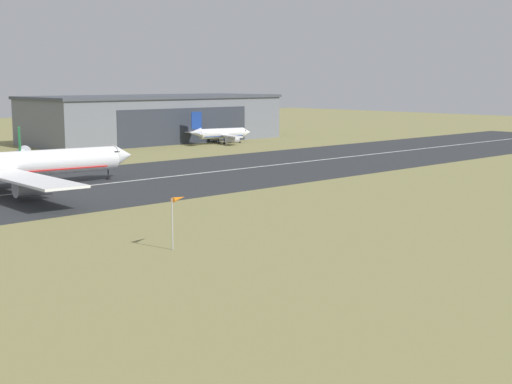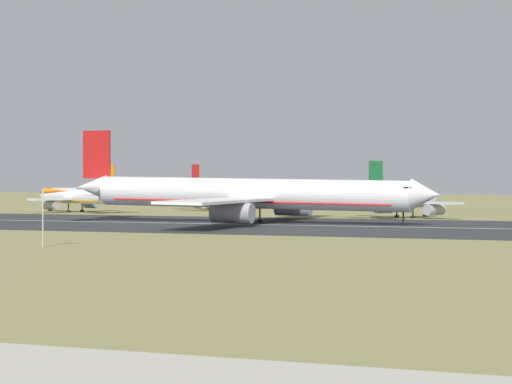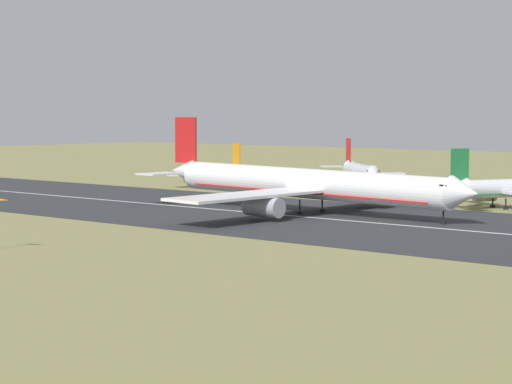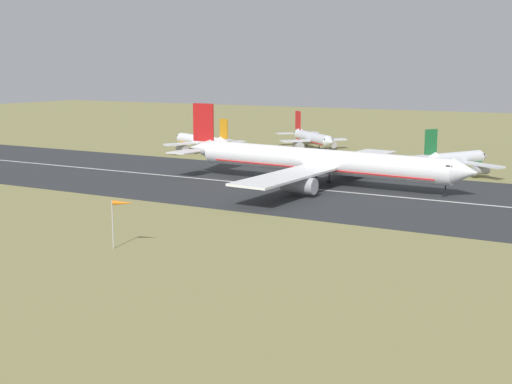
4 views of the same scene
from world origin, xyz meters
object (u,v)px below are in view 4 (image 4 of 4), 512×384
Objects in this scene: airplane_parked_west at (456,160)px; airplane_parked_far_east at (201,141)px; airplane_landing at (319,162)px; airplane_parked_east at (313,138)px; windsock_pole at (122,205)px.

airplane_parked_far_east is (-67.23, 5.09, -0.05)m from airplane_parked_west.
airplane_landing reaches higher than airplane_parked_west.
airplane_parked_west is at bearing -4.33° from airplane_parked_far_east.
airplane_parked_east reaches higher than airplane_parked_far_east.
windsock_pole is at bearing -61.18° from airplane_parked_far_east.
airplane_landing is 57.35m from airplane_parked_far_east.
airplane_parked_east is (-26.62, 53.02, -1.37)m from airplane_landing.
airplane_parked_east is at bearing 116.66° from airplane_landing.
airplane_parked_east is 112.35m from windsock_pole.
windsock_pole is at bearing -76.38° from airplane_parked_east.
airplane_landing reaches higher than airplane_parked_east.
airplane_parked_west is 67.42m from airplane_parked_far_east.
airplane_landing is 32.28m from airplane_parked_west.
airplane_parked_far_east is (-21.55, -21.91, 0.06)m from airplane_parked_east.
airplane_landing reaches higher than windsock_pole.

